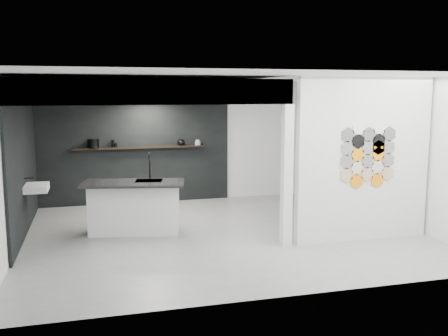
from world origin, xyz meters
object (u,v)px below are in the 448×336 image
Objects in this scene: glass_bowl at (198,143)px; glass_vase at (198,142)px; wall_basin at (37,188)px; kettle at (181,142)px; stockpot at (94,143)px; partition_panel at (364,160)px; kitchen_island at (135,206)px; bottle_dark at (113,144)px; utensil_cup at (116,145)px.

glass_bowl is 1.03× the size of glass_vase.
kettle reaches higher than wall_basin.
partition_panel is at bearing -41.05° from stockpot.
partition_panel is at bearing -18.23° from wall_basin.
kitchen_island is 2.62m from bottle_dark.
partition_panel is 16.20× the size of bottle_dark.
stockpot is 1.39× the size of bottle_dark.
stockpot is 0.42m from bottle_dark.
kitchen_island is 3.10m from glass_bowl.
glass_bowl is (1.70, 2.44, 0.88)m from kitchen_island.
stockpot is (1.03, 2.07, 0.57)m from wall_basin.
kettle is (3.00, 2.07, 0.54)m from wall_basin.
utensil_cup is at bearing 53.92° from wall_basin.
kettle is at bearing 73.63° from kitchen_island.
kitchen_island is 2.91m from kettle.
bottle_dark is 1.95× the size of utensil_cup.
bottle_dark is at bearing 180.00° from utensil_cup.
partition_panel is at bearing -8.92° from kitchen_island.
partition_panel reaches higher than bottle_dark.
partition_panel is 5.53m from utensil_cup.
wall_basin is 6.76× the size of utensil_cup.
stockpot is 2.36m from glass_bowl.
glass_vase is (2.36, 0.00, -0.03)m from stockpot.
bottle_dark is (0.42, 0.00, -0.01)m from stockpot.
utensil_cup is (0.48, 0.00, -0.05)m from stockpot.
glass_vase is at bearing 0.00° from bottle_dark.
wall_basin is 3.48× the size of kettle.
partition_panel reaches higher than glass_vase.
stockpot is (-4.44, 3.87, 0.02)m from partition_panel.
wall_basin is at bearing -141.16° from kettle.
stockpot is at bearing 63.55° from wall_basin.
kettle reaches higher than kitchen_island.
kettle is at bearing 34.58° from wall_basin.
wall_basin is 1.77m from kitchen_island.
kettle is (-2.47, 3.87, -0.01)m from partition_panel.
stockpot reaches higher than kettle.
kitchen_island reaches higher than glass_vase.
kitchen_island is at bearing -85.63° from utensil_cup.
bottle_dark is (1.45, 2.07, 0.56)m from wall_basin.
glass_vase is (0.39, 0.00, -0.01)m from kettle.
bottle_dark reaches higher than utensil_cup.
partition_panel is 4.59m from kettle.
glass_vase reaches higher than utensil_cup.
wall_basin is 2.61m from utensil_cup.
partition_panel is 4.39m from glass_vase.
bottle_dark is (-0.24, 2.44, 0.92)m from kitchen_island.
bottle_dark reaches higher than kitchen_island.
glass_vase is at bearing 0.00° from glass_bowl.
stockpot reaches higher than utensil_cup.
kettle is 1.31× the size of glass_bowl.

